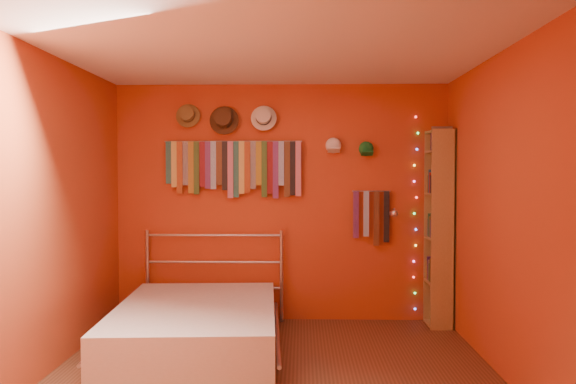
# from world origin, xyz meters

# --- Properties ---
(ground) EXTENTS (3.50, 3.50, 0.00)m
(ground) POSITION_xyz_m (0.00, 0.00, 0.00)
(ground) COLOR #512E1B
(ground) RESTS_ON ground
(back_wall) EXTENTS (3.50, 0.02, 2.50)m
(back_wall) POSITION_xyz_m (0.00, 1.75, 1.25)
(back_wall) COLOR #9D3D19
(back_wall) RESTS_ON ground
(right_wall) EXTENTS (0.02, 3.50, 2.50)m
(right_wall) POSITION_xyz_m (1.75, 0.00, 1.25)
(right_wall) COLOR #9D3D19
(right_wall) RESTS_ON ground
(left_wall) EXTENTS (0.02, 3.50, 2.50)m
(left_wall) POSITION_xyz_m (-1.75, 0.00, 1.25)
(left_wall) COLOR #9D3D19
(left_wall) RESTS_ON ground
(ceiling) EXTENTS (3.50, 3.50, 0.02)m
(ceiling) POSITION_xyz_m (0.00, 0.00, 2.50)
(ceiling) COLOR white
(ceiling) RESTS_ON back_wall
(tie_rack) EXTENTS (1.45, 0.03, 0.60)m
(tie_rack) POSITION_xyz_m (-0.49, 1.68, 1.64)
(tie_rack) COLOR #ABABAF
(tie_rack) RESTS_ON back_wall
(small_tie_rack) EXTENTS (0.40, 0.03, 0.58)m
(small_tie_rack) POSITION_xyz_m (0.95, 1.69, 1.13)
(small_tie_rack) COLOR #ABABAF
(small_tie_rack) RESTS_ON back_wall
(fedora_olive) EXTENTS (0.25, 0.14, 0.25)m
(fedora_olive) POSITION_xyz_m (-0.98, 1.66, 2.17)
(fedora_olive) COLOR brown
(fedora_olive) RESTS_ON back_wall
(fedora_brown) EXTENTS (0.31, 0.17, 0.30)m
(fedora_brown) POSITION_xyz_m (-0.60, 1.65, 2.13)
(fedora_brown) COLOR #412A17
(fedora_brown) RESTS_ON back_wall
(fedora_white) EXTENTS (0.27, 0.15, 0.27)m
(fedora_white) POSITION_xyz_m (-0.18, 1.66, 2.15)
(fedora_white) COLOR silver
(fedora_white) RESTS_ON back_wall
(cap_white) EXTENTS (0.17, 0.22, 0.17)m
(cap_white) POSITION_xyz_m (0.55, 1.70, 1.85)
(cap_white) COLOR white
(cap_white) RESTS_ON back_wall
(cap_green) EXTENTS (0.17, 0.21, 0.17)m
(cap_green) POSITION_xyz_m (0.89, 1.70, 1.82)
(cap_green) COLOR #19742B
(cap_green) RESTS_ON back_wall
(fairy_lights) EXTENTS (0.06, 0.02, 2.05)m
(fairy_lights) POSITION_xyz_m (1.41, 1.71, 1.14)
(fairy_lights) COLOR #FF3333
(fairy_lights) RESTS_ON back_wall
(reading_lamp) EXTENTS (0.07, 0.31, 0.09)m
(reading_lamp) POSITION_xyz_m (1.15, 1.51, 1.16)
(reading_lamp) COLOR #ABABAF
(reading_lamp) RESTS_ON back_wall
(bookshelf) EXTENTS (0.25, 0.34, 2.00)m
(bookshelf) POSITION_xyz_m (1.66, 1.53, 1.02)
(bookshelf) COLOR olive
(bookshelf) RESTS_ON ground
(bed) EXTENTS (1.56, 2.03, 0.96)m
(bed) POSITION_xyz_m (-0.70, 0.64, 0.22)
(bed) COLOR #ABABAF
(bed) RESTS_ON ground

